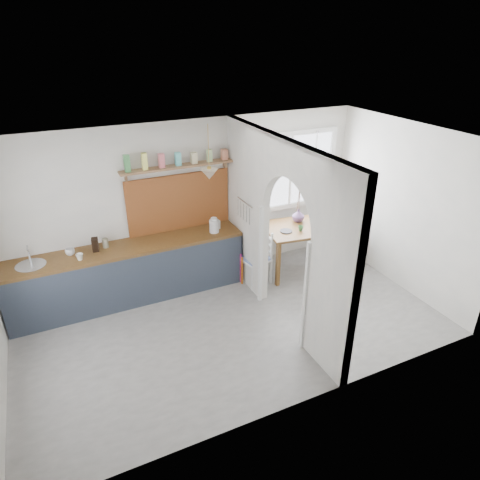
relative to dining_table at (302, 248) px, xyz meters
name	(u,v)px	position (x,y,z in m)	size (l,w,h in m)	color
floor	(233,325)	(-1.73, -0.94, -0.41)	(5.80, 3.20, 0.01)	gray
ceiling	(232,143)	(-1.73, -0.94, 2.19)	(5.80, 3.20, 0.01)	silver
walls	(233,244)	(-1.73, -0.94, 0.89)	(5.81, 3.21, 2.60)	silver
partition	(278,222)	(-1.03, -0.88, 1.04)	(0.12, 3.20, 2.60)	silver
nook_window	(291,171)	(0.07, 0.62, 1.19)	(1.76, 0.10, 1.30)	white
counter	(130,272)	(-2.86, 0.39, 0.05)	(3.50, 0.60, 0.90)	brown
sink	(31,266)	(-4.16, 0.36, 0.48)	(0.40, 0.40, 0.02)	#B9BBC0
backsplash	(179,202)	(-1.94, 0.63, 0.94)	(1.65, 0.03, 0.90)	#95451C
shelf	(178,163)	(-1.94, 0.55, 1.59)	(1.75, 0.20, 0.21)	brown
pendant_lamp	(209,174)	(-1.58, 0.21, 1.47)	(0.26, 0.26, 0.16)	beige
utensil_rail	(245,202)	(-1.12, -0.04, 1.04)	(0.02, 0.02, 0.50)	#B9BBC0
dining_table	(302,248)	(0.00, 0.00, 0.00)	(1.31, 0.87, 0.82)	brown
chair_left	(255,258)	(-0.93, -0.03, 0.05)	(0.42, 0.42, 0.91)	silver
chair_right	(348,235)	(0.93, -0.03, 0.08)	(0.44, 0.44, 0.97)	silver
kettle	(214,225)	(-1.50, 0.28, 0.61)	(0.20, 0.16, 0.24)	silver
mug_a	(80,257)	(-3.54, 0.23, 0.54)	(0.10, 0.10, 0.09)	silver
mug_b	(70,252)	(-3.64, 0.44, 0.54)	(0.13, 0.13, 0.10)	silver
knife_block	(95,245)	(-3.29, 0.42, 0.59)	(0.09, 0.12, 0.19)	black
jar	(105,243)	(-3.14, 0.47, 0.56)	(0.09, 0.09, 0.14)	gray
towel_magenta	(241,268)	(-1.15, 0.04, -0.13)	(0.02, 0.03, 0.51)	#C1237A
towel_orange	(242,271)	(-1.15, -0.01, -0.16)	(0.02, 0.03, 0.49)	#BE5311
bowl	(319,223)	(0.27, -0.06, 0.44)	(0.29, 0.29, 0.07)	silver
table_cup	(301,228)	(-0.15, -0.12, 0.45)	(0.09, 0.09, 0.08)	#3A6F3C
plate	(286,231)	(-0.38, -0.05, 0.42)	(0.20, 0.20, 0.02)	black
vase	(298,215)	(0.02, 0.22, 0.52)	(0.21, 0.21, 0.22)	#593B62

